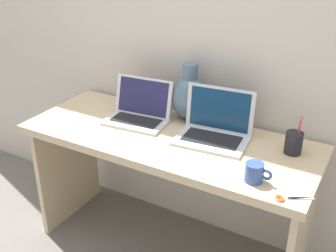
{
  "coord_description": "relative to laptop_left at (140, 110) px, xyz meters",
  "views": [
    {
      "loc": [
        0.88,
        -1.55,
        1.64
      ],
      "look_at": [
        0.0,
        0.0,
        0.77
      ],
      "focal_mm": 44.04,
      "sensor_mm": 36.0,
      "label": 1
    }
  ],
  "objects": [
    {
      "name": "scissors",
      "position": [
        0.86,
        -0.32,
        -0.05
      ],
      "size": [
        0.14,
        0.1,
        0.01
      ],
      "color": "#B7B7BC",
      "rests_on": "desk"
    },
    {
      "name": "pen_cup",
      "position": [
        0.79,
        0.04,
        -0.01
      ],
      "size": [
        0.08,
        0.08,
        0.18
      ],
      "color": "black",
      "rests_on": "desk"
    },
    {
      "name": "laptop_right",
      "position": [
        0.42,
        0.01,
        0.0
      ],
      "size": [
        0.36,
        0.27,
        0.24
      ],
      "color": "silver",
      "rests_on": "desk"
    },
    {
      "name": "ground_plane",
      "position": [
        0.22,
        -0.08,
        -0.78
      ],
      "size": [
        6.0,
        6.0,
        0.0
      ],
      "primitive_type": "plane",
      "color": "slate"
    },
    {
      "name": "green_vase",
      "position": [
        0.22,
        0.15,
        0.07
      ],
      "size": [
        0.19,
        0.19,
        0.3
      ],
      "color": "slate",
      "rests_on": "desk"
    },
    {
      "name": "coffee_mug",
      "position": [
        0.71,
        -0.26,
        -0.02
      ],
      "size": [
        0.11,
        0.07,
        0.08
      ],
      "color": "#335199",
      "rests_on": "desk"
    },
    {
      "name": "laptop_left",
      "position": [
        0.0,
        0.0,
        0.0
      ],
      "size": [
        0.34,
        0.25,
        0.21
      ],
      "color": "silver",
      "rests_on": "desk"
    },
    {
      "name": "desk",
      "position": [
        0.22,
        -0.08,
        -0.21
      ],
      "size": [
        1.46,
        0.58,
        0.72
      ],
      "color": "#D1B78C",
      "rests_on": "ground"
    },
    {
      "name": "back_wall",
      "position": [
        0.22,
        0.25,
        0.42
      ],
      "size": [
        4.4,
        0.04,
        2.4
      ],
      "primitive_type": "cube",
      "color": "beige",
      "rests_on": "ground"
    }
  ]
}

